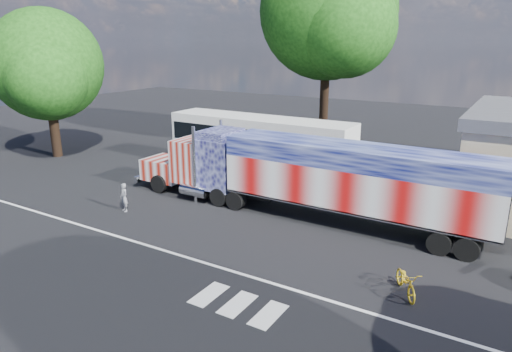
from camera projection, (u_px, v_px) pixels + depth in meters
The scene contains 8 objects.
ground at pixel (223, 231), 21.26m from camera, with size 100.00×100.00×0.00m, color black.
lane_markings at pixel (202, 274), 17.31m from camera, with size 30.00×2.67×0.01m.
semi_truck at pixel (307, 175), 22.43m from camera, with size 19.67×3.11×4.19m.
coach_bus at pixel (260, 144), 30.18m from camera, with size 12.73×2.96×3.70m.
woman at pixel (124, 197), 23.49m from camera, with size 0.55×0.36×1.50m, color slate.
bicycle at pixel (406, 281), 15.82m from camera, with size 0.65×1.87×0.98m, color gold.
tree_n_mid at pixel (330, 12), 34.40m from camera, with size 10.87×10.35×15.82m.
tree_w_a at pixel (47, 65), 32.94m from camera, with size 8.44×8.04×10.84m.
Camera 1 is at (11.50, -15.99, 8.52)m, focal length 32.00 mm.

